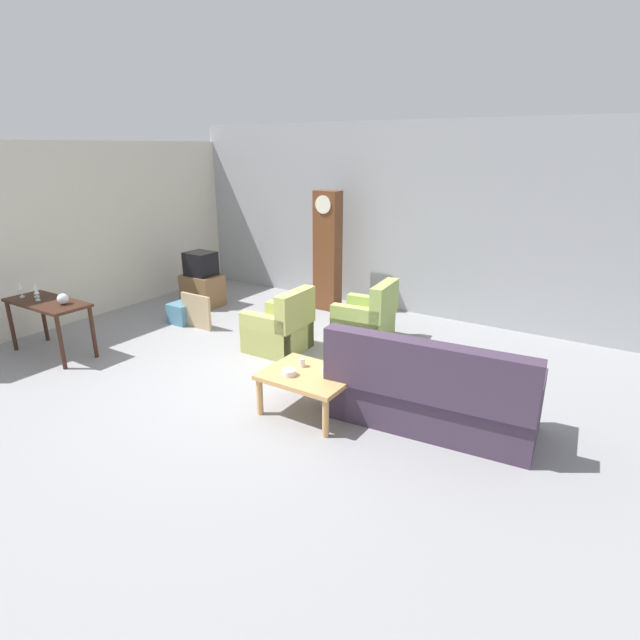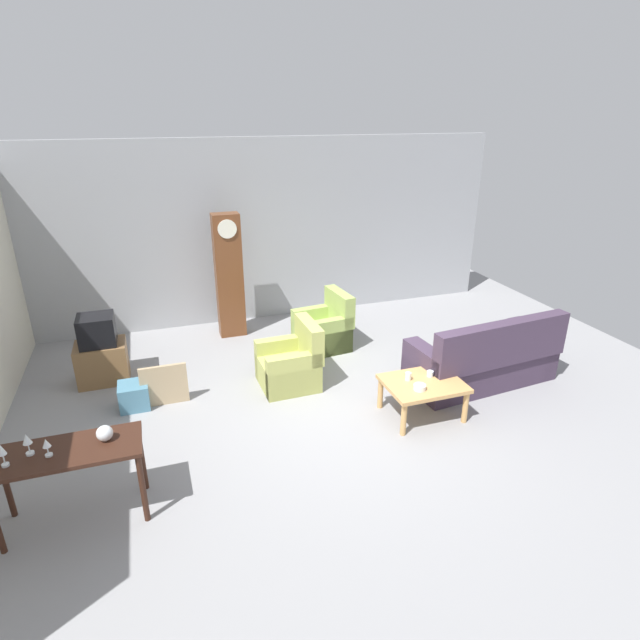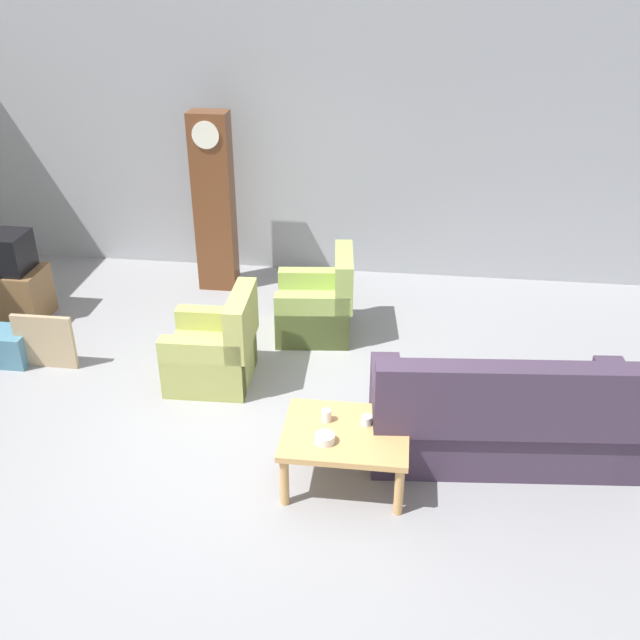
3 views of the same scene
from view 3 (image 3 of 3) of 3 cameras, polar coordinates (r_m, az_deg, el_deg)
ground_plane at (r=6.30m, az=-5.75°, el=-9.16°), size 10.40×10.40×0.00m
garage_door_wall at (r=8.82m, az=-1.22°, el=13.80°), size 8.40×0.16×3.20m
couch_floral at (r=6.05m, az=14.13°, el=-7.60°), size 2.17×1.07×1.04m
armchair_olive_near at (r=6.92m, az=-8.25°, el=-2.50°), size 0.81×0.78×0.92m
armchair_olive_far at (r=7.65m, az=-0.18°, el=1.01°), size 0.86×0.84×0.92m
coffee_table_wood at (r=5.60m, az=2.03°, el=-9.25°), size 0.96×0.76×0.47m
grandfather_clock at (r=8.51m, az=-8.32°, el=9.08°), size 0.44×0.30×2.09m
tv_stand_cabinet at (r=8.65m, az=-22.88°, el=1.90°), size 0.68×0.52×0.58m
tv_crt at (r=8.46m, az=-23.51°, el=4.92°), size 0.48×0.44×0.42m
framed_picture_leaning at (r=7.56m, az=-20.83°, el=-1.59°), size 0.60×0.05×0.56m
storage_box_blue at (r=7.83m, az=-23.06°, el=-1.92°), size 0.37×0.37×0.34m
cup_white_porcelain at (r=5.63m, az=0.52°, el=-7.52°), size 0.08×0.08×0.10m
cup_blue_rimmed at (r=5.61m, az=3.68°, el=-7.87°), size 0.08×0.08×0.07m
bowl_white_stacked at (r=5.43m, az=0.38°, el=-9.29°), size 0.15×0.15×0.07m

